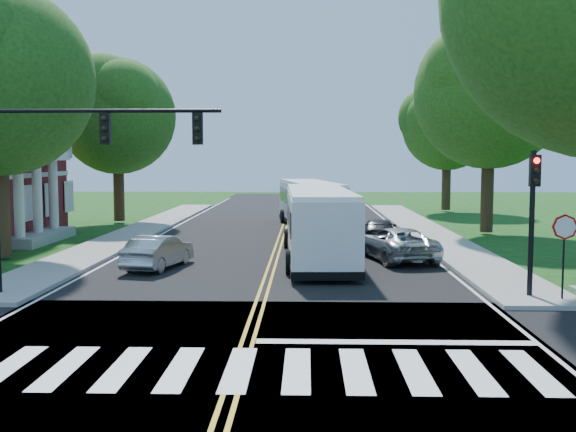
{
  "coord_description": "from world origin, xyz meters",
  "views": [
    {
      "loc": [
        1.39,
        -13.96,
        4.36
      ],
      "look_at": [
        0.77,
        8.3,
        2.4
      ],
      "focal_mm": 42.0,
      "sensor_mm": 36.0,
      "label": 1
    }
  ],
  "objects_px": {
    "bus_lead": "(318,223)",
    "hatchback": "(158,252)",
    "signal_ne": "(533,203)",
    "suv": "(397,244)",
    "dark_sedan": "(379,231)",
    "bus_follow": "(310,204)",
    "signal_nw": "(69,156)"
  },
  "relations": [
    {
      "from": "bus_lead",
      "to": "hatchback",
      "type": "xyz_separation_m",
      "value": [
        -6.28,
        -2.37,
        -0.93
      ]
    },
    {
      "from": "signal_ne",
      "to": "suv",
      "type": "height_order",
      "value": "signal_ne"
    },
    {
      "from": "signal_ne",
      "to": "dark_sedan",
      "type": "bearing_deg",
      "value": 103.58
    },
    {
      "from": "bus_follow",
      "to": "dark_sedan",
      "type": "bearing_deg",
      "value": 105.57
    },
    {
      "from": "hatchback",
      "to": "bus_lead",
      "type": "bearing_deg",
      "value": -147.19
    },
    {
      "from": "hatchback",
      "to": "dark_sedan",
      "type": "distance_m",
      "value": 12.17
    },
    {
      "from": "bus_lead",
      "to": "suv",
      "type": "xyz_separation_m",
      "value": [
        3.33,
        0.01,
        -0.89
      ]
    },
    {
      "from": "signal_ne",
      "to": "hatchback",
      "type": "bearing_deg",
      "value": 156.47
    },
    {
      "from": "signal_nw",
      "to": "hatchback",
      "type": "bearing_deg",
      "value": 75.2
    },
    {
      "from": "signal_nw",
      "to": "bus_follow",
      "type": "height_order",
      "value": "signal_nw"
    },
    {
      "from": "bus_follow",
      "to": "hatchback",
      "type": "bearing_deg",
      "value": 58.42
    },
    {
      "from": "bus_lead",
      "to": "suv",
      "type": "height_order",
      "value": "bus_lead"
    },
    {
      "from": "bus_follow",
      "to": "dark_sedan",
      "type": "distance_m",
      "value": 8.03
    },
    {
      "from": "bus_lead",
      "to": "hatchback",
      "type": "bearing_deg",
      "value": 18.31
    },
    {
      "from": "bus_lead",
      "to": "suv",
      "type": "distance_m",
      "value": 3.45
    },
    {
      "from": "signal_ne",
      "to": "suv",
      "type": "distance_m",
      "value": 8.71
    },
    {
      "from": "bus_lead",
      "to": "hatchback",
      "type": "distance_m",
      "value": 6.78
    },
    {
      "from": "signal_ne",
      "to": "bus_lead",
      "type": "distance_m",
      "value": 10.18
    },
    {
      "from": "signal_ne",
      "to": "hatchback",
      "type": "relative_size",
      "value": 1.11
    },
    {
      "from": "bus_follow",
      "to": "suv",
      "type": "relative_size",
      "value": 2.26
    },
    {
      "from": "suv",
      "to": "dark_sedan",
      "type": "relative_size",
      "value": 1.16
    },
    {
      "from": "dark_sedan",
      "to": "bus_lead",
      "type": "bearing_deg",
      "value": 63.93
    },
    {
      "from": "hatchback",
      "to": "signal_nw",
      "type": "bearing_deg",
      "value": 87.33
    },
    {
      "from": "suv",
      "to": "bus_follow",
      "type": "bearing_deg",
      "value": -85.88
    },
    {
      "from": "bus_lead",
      "to": "dark_sedan",
      "type": "distance_m",
      "value": 6.27
    },
    {
      "from": "dark_sedan",
      "to": "signal_ne",
      "type": "bearing_deg",
      "value": 107.82
    },
    {
      "from": "suv",
      "to": "hatchback",
      "type": "bearing_deg",
      "value": 1.98
    },
    {
      "from": "signal_nw",
      "to": "dark_sedan",
      "type": "distance_m",
      "value": 17.52
    },
    {
      "from": "signal_ne",
      "to": "dark_sedan",
      "type": "height_order",
      "value": "signal_ne"
    },
    {
      "from": "signal_nw",
      "to": "bus_follow",
      "type": "xyz_separation_m",
      "value": [
        7.46,
        20.44,
        -2.86
      ]
    },
    {
      "from": "suv",
      "to": "dark_sedan",
      "type": "distance_m",
      "value": 5.35
    },
    {
      "from": "signal_nw",
      "to": "signal_ne",
      "type": "xyz_separation_m",
      "value": [
        14.06,
        0.01,
        -1.41
      ]
    }
  ]
}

